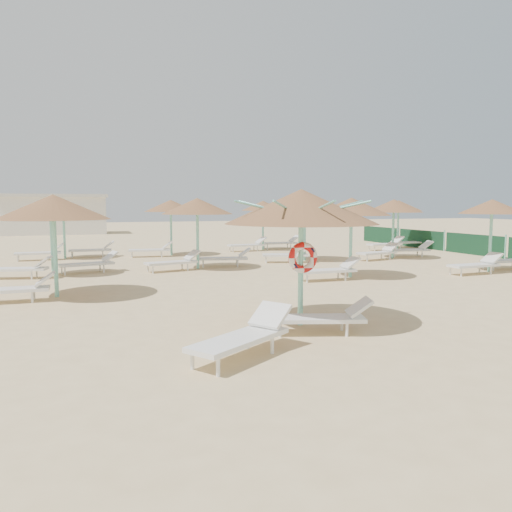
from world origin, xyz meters
name	(u,v)px	position (x,y,z in m)	size (l,w,h in m)	color
ground	(293,324)	(0.00, 0.00, 0.00)	(120.00, 120.00, 0.00)	#DEC087
main_palapa	(301,207)	(0.12, -0.08, 2.41)	(3.09, 3.09, 2.77)	#7AD4BE
lounger_main_a	(245,335)	(-1.64, -1.75, 0.36)	(2.07, 1.67, 0.75)	white
lounger_main_b	(325,317)	(0.26, -0.88, 0.33)	(1.98, 1.12, 0.69)	white
palapa_field	(254,209)	(2.65, 10.00, 2.28)	(21.68, 13.53, 2.73)	#7AD4BE
service_hut	(54,214)	(-6.00, 35.00, 1.64)	(8.40, 4.40, 3.25)	silver
windbreak_fence	(475,245)	(14.00, 9.96, 0.50)	(0.08, 19.84, 1.10)	#1A4F2C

